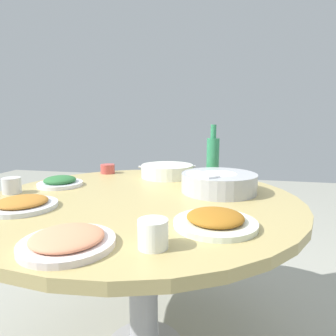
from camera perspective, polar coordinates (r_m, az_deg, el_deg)
round_dining_table at (r=1.19m, az=-5.14°, el=-10.70°), size 1.24×1.24×0.72m
rice_bowl at (r=1.23m, az=10.08°, el=-2.81°), size 0.32×0.32×0.09m
soup_bowl at (r=1.52m, az=-0.18°, el=-0.65°), size 0.29×0.27×0.07m
dish_stirfry at (r=0.84m, az=9.39°, el=-10.21°), size 0.24×0.24×0.05m
dish_greens at (r=1.41m, az=-20.71°, el=-2.60°), size 0.20×0.20×0.05m
dish_tofu_braise at (r=1.11m, az=-27.02°, el=-6.37°), size 0.23×0.23×0.04m
dish_shrimp at (r=0.75m, az=-19.39°, el=-13.38°), size 0.23×0.23×0.04m
green_bottle at (r=1.56m, az=8.92°, el=2.45°), size 0.07×0.07×0.28m
tea_cup_near at (r=1.35m, az=-28.70°, el=-3.07°), size 0.07×0.07×0.07m
tea_cup_far at (r=0.70m, az=-3.01°, el=-12.93°), size 0.07×0.07×0.07m
tea_cup_side at (r=1.67m, az=-11.93°, el=-0.16°), size 0.08×0.08×0.05m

